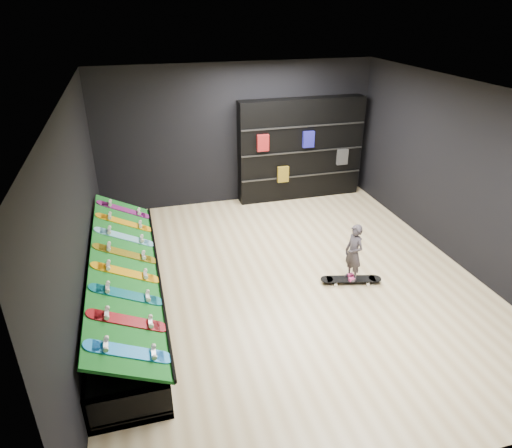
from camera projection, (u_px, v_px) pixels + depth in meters
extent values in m
cube|color=beige|center=(289.00, 281.00, 7.43)|extent=(6.00, 7.00, 0.01)
cube|color=white|center=(296.00, 92.00, 6.10)|extent=(6.00, 7.00, 0.01)
cube|color=black|center=(238.00, 135.00, 9.79)|extent=(6.00, 0.02, 3.00)
cube|color=black|center=(434.00, 355.00, 3.74)|extent=(6.00, 0.02, 3.00)
cube|color=black|center=(79.00, 219.00, 6.05)|extent=(0.02, 7.00, 3.00)
cube|color=black|center=(465.00, 177.00, 7.48)|extent=(0.02, 7.00, 3.00)
cube|color=#0D5716|center=(125.00, 264.00, 6.52)|extent=(0.92, 4.50, 0.46)
cube|color=black|center=(300.00, 149.00, 10.13)|extent=(2.80, 0.33, 2.24)
imported|color=black|center=(353.00, 263.00, 7.20)|extent=(0.20, 0.24, 0.57)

